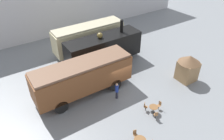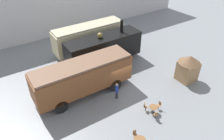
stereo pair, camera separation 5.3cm
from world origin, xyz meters
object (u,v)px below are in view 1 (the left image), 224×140
cafe_chair_0 (145,106)px  ticket_kiosk (188,67)px  cafe_table_near (153,108)px  visitor_person (117,90)px  steam_locomotive (104,48)px  passenger_coach_wooden (83,76)px  passenger_coach_vintage (89,36)px

cafe_chair_0 → ticket_kiosk: ticket_kiosk is taller
cafe_table_near → visitor_person: 3.83m
steam_locomotive → cafe_table_near: bearing=-93.6°
cafe_table_near → ticket_kiosk: (6.35, 1.84, 1.13)m
steam_locomotive → ticket_kiosk: size_ratio=3.03×
cafe_chair_0 → visitor_person: bearing=169.3°
cafe_chair_0 → visitor_person: size_ratio=0.48×
passenger_coach_wooden → cafe_chair_0: passenger_coach_wooden is taller
cafe_table_near → ticket_kiosk: size_ratio=0.26×
steam_locomotive → passenger_coach_wooden: steam_locomotive is taller
steam_locomotive → cafe_table_near: (-0.59, -9.55, -1.53)m
passenger_coach_vintage → steam_locomotive: steam_locomotive is taller
passenger_coach_wooden → ticket_kiosk: passenger_coach_wooden is taller
ticket_kiosk → cafe_chair_0: bearing=-169.9°
passenger_coach_wooden → cafe_chair_0: size_ratio=11.10×
passenger_coach_wooden → ticket_kiosk: 11.11m
passenger_coach_vintage → cafe_chair_0: size_ratio=10.56×
visitor_person → passenger_coach_vintage: bearing=77.6°
cafe_table_near → cafe_chair_0: cafe_chair_0 is taller
passenger_coach_vintage → visitor_person: size_ratio=5.12×
cafe_table_near → visitor_person: size_ratio=0.44×
cafe_chair_0 → steam_locomotive: bearing=138.8°
steam_locomotive → ticket_kiosk: bearing=-53.3°
cafe_table_near → visitor_person: visitor_person is taller
steam_locomotive → cafe_table_near: size_ratio=11.49×
cafe_chair_0 → visitor_person: 3.09m
passenger_coach_vintage → passenger_coach_wooden: passenger_coach_vintage is taller
passenger_coach_wooden → visitor_person: (2.35, -2.35, -1.24)m
cafe_table_near → cafe_chair_0: size_ratio=0.91×
steam_locomotive → cafe_chair_0: 9.11m
passenger_coach_vintage → ticket_kiosk: (5.93, -11.11, -0.55)m
cafe_table_near → cafe_chair_0: (-0.44, 0.63, -0.03)m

